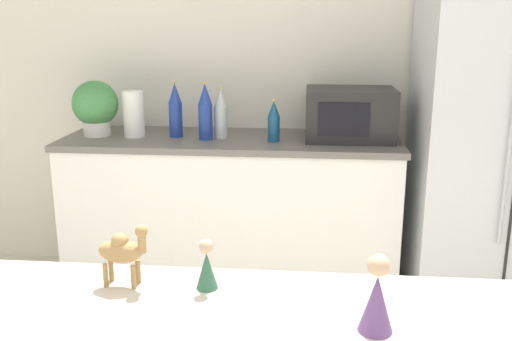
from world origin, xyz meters
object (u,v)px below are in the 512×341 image
at_px(back_bottle_0, 175,111).
at_px(back_bottle_3, 205,112).
at_px(wise_man_figurine_blue, 377,299).
at_px(back_bottle_1, 221,114).
at_px(back_bottle_2, 274,122).
at_px(wise_man_figurine_crimson, 207,267).
at_px(microwave, 350,114).
at_px(potted_plant, 95,106).
at_px(refrigerator, 495,148).
at_px(paper_towel_roll, 134,114).
at_px(camel_figurine, 123,250).

distance_m(back_bottle_0, back_bottle_3, 0.19).
bearing_deg(wise_man_figurine_blue, back_bottle_1, 107.07).
distance_m(back_bottle_2, wise_man_figurine_crimson, 1.83).
bearing_deg(microwave, back_bottle_3, -174.19).
bearing_deg(back_bottle_2, microwave, 13.55).
relative_size(back_bottle_2, wise_man_figurine_crimson, 1.88).
height_order(potted_plant, back_bottle_3, back_bottle_3).
bearing_deg(back_bottle_0, back_bottle_1, -2.81).
relative_size(back_bottle_1, back_bottle_3, 0.90).
relative_size(potted_plant, back_bottle_1, 1.10).
bearing_deg(refrigerator, back_bottle_1, 178.29).
height_order(paper_towel_roll, microwave, microwave).
xyz_separation_m(microwave, back_bottle_1, (-0.71, -0.03, -0.00)).
xyz_separation_m(back_bottle_2, camel_figurine, (-0.24, -1.83, 0.01)).
height_order(microwave, back_bottle_1, back_bottle_1).
height_order(paper_towel_roll, back_bottle_3, back_bottle_3).
xyz_separation_m(camel_figurine, wise_man_figurine_crimson, (0.20, 0.00, -0.04)).
relative_size(microwave, back_bottle_0, 1.54).
bearing_deg(refrigerator, microwave, 174.12).
distance_m(microwave, back_bottle_3, 0.79).
height_order(back_bottle_1, back_bottle_2, back_bottle_1).
xyz_separation_m(microwave, wise_man_figurine_blue, (-0.08, -2.08, -0.04)).
xyz_separation_m(paper_towel_roll, back_bottle_0, (0.23, 0.02, 0.02)).
distance_m(back_bottle_3, wise_man_figurine_crimson, 1.88).
distance_m(back_bottle_2, back_bottle_3, 0.38).
distance_m(back_bottle_0, wise_man_figurine_crimson, 1.97).
height_order(refrigerator, back_bottle_0, refrigerator).
height_order(back_bottle_2, wise_man_figurine_crimson, back_bottle_2).
bearing_deg(wise_man_figurine_crimson, microwave, 76.76).
distance_m(camel_figurine, wise_man_figurine_crimson, 0.20).
xyz_separation_m(paper_towel_roll, microwave, (1.20, 0.04, 0.01)).
relative_size(back_bottle_1, camel_figurine, 1.85).
height_order(camel_figurine, wise_man_figurine_blue, wise_man_figurine_blue).
bearing_deg(back_bottle_2, camel_figurine, -97.49).
bearing_deg(back_bottle_1, camel_figurine, -88.23).
bearing_deg(wise_man_figurine_crimson, refrigerator, 56.61).
bearing_deg(back_bottle_1, potted_plant, 179.67).
relative_size(back_bottle_0, back_bottle_1, 1.10).
height_order(microwave, back_bottle_2, microwave).
height_order(refrigerator, back_bottle_3, refrigerator).
relative_size(microwave, wise_man_figurine_crimson, 3.95).
height_order(potted_plant, wise_man_figurine_crimson, potted_plant).
distance_m(refrigerator, back_bottle_2, 1.18).
bearing_deg(microwave, back_bottle_2, -166.45).
bearing_deg(back_bottle_3, wise_man_figurine_blue, -70.57).
bearing_deg(back_bottle_0, back_bottle_2, -7.91).
xyz_separation_m(back_bottle_1, wise_man_figurine_crimson, (0.26, -1.89, -0.05)).
distance_m(refrigerator, back_bottle_0, 1.74).
bearing_deg(refrigerator, wise_man_figurine_blue, -112.88).
xyz_separation_m(back_bottle_2, wise_man_figurine_crimson, (-0.04, -1.83, -0.02)).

